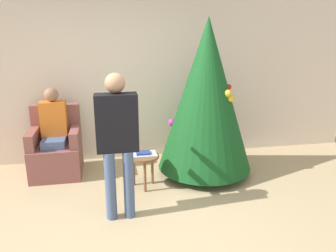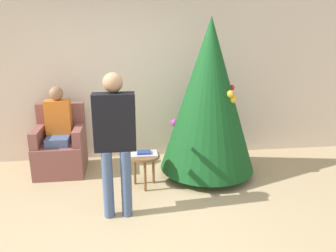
% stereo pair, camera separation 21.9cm
% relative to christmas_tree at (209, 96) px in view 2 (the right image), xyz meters
% --- Properties ---
extents(ground_plane, '(14.00, 14.00, 0.00)m').
position_rel_christmas_tree_xyz_m(ground_plane, '(-1.16, -1.34, -1.18)').
color(ground_plane, tan).
extents(wall_back, '(8.00, 0.06, 2.70)m').
position_rel_christmas_tree_xyz_m(wall_back, '(-1.16, 0.89, 0.17)').
color(wall_back, beige).
rests_on(wall_back, ground_plane).
extents(christmas_tree, '(1.36, 1.36, 2.24)m').
position_rel_christmas_tree_xyz_m(christmas_tree, '(0.00, 0.00, 0.00)').
color(christmas_tree, brown).
rests_on(christmas_tree, ground_plane).
extents(armchair, '(0.70, 0.70, 1.00)m').
position_rel_christmas_tree_xyz_m(armchair, '(-2.14, 0.38, -0.82)').
color(armchair, brown).
rests_on(armchair, ground_plane).
extents(person_seated, '(0.36, 0.46, 1.28)m').
position_rel_christmas_tree_xyz_m(person_seated, '(-2.14, 0.36, -0.47)').
color(person_seated, '#475B84').
rests_on(person_seated, ground_plane).
extents(person_standing, '(0.46, 0.57, 1.64)m').
position_rel_christmas_tree_xyz_m(person_standing, '(-1.28, -0.94, -0.19)').
color(person_standing, '#475B84').
rests_on(person_standing, ground_plane).
extents(side_stool, '(0.42, 0.42, 0.46)m').
position_rel_christmas_tree_xyz_m(side_stool, '(-0.94, -0.29, -0.78)').
color(side_stool, brown).
rests_on(side_stool, ground_plane).
extents(laptop, '(0.36, 0.24, 0.02)m').
position_rel_christmas_tree_xyz_m(laptop, '(-0.94, -0.29, -0.70)').
color(laptop, silver).
rests_on(laptop, side_stool).
extents(book, '(0.18, 0.14, 0.02)m').
position_rel_christmas_tree_xyz_m(book, '(-0.94, -0.29, -0.68)').
color(book, navy).
rests_on(book, laptop).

